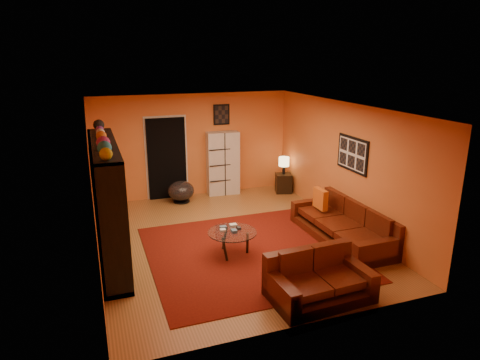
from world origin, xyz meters
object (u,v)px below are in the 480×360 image
object	(u,v)px
coffee_table	(232,234)
side_table	(283,183)
tv	(111,204)
entertainment_unit	(108,202)
loveseat	(317,279)
bowl_chair	(181,191)
table_lamp	(284,162)
storage_cabinet	(223,163)
sofa	(346,225)

from	to	relation	value
coffee_table	side_table	bearing A→B (deg)	51.08
tv	side_table	bearing A→B (deg)	-62.11
tv	side_table	distance (m)	5.12
entertainment_unit	tv	distance (m)	0.06
loveseat	bowl_chair	xyz separation A→B (m)	(-1.01, 4.92, -0.00)
loveseat	coffee_table	size ratio (longest dim) A/B	1.73
tv	bowl_chair	size ratio (longest dim) A/B	1.56
entertainment_unit	table_lamp	size ratio (longest dim) A/B	6.60
coffee_table	side_table	world-z (taller)	side_table
loveseat	side_table	xyz separation A→B (m)	(1.70, 4.79, -0.03)
coffee_table	storage_cabinet	bearing A→B (deg)	75.12
side_table	table_lamp	distance (m)	0.57
coffee_table	bowl_chair	xyz separation A→B (m)	(-0.26, 3.17, -0.12)
entertainment_unit	table_lamp	xyz separation A→B (m)	(4.53, 2.37, -0.23)
tv	loveseat	distance (m)	3.75
table_lamp	bowl_chair	bearing A→B (deg)	177.24
tv	storage_cabinet	size ratio (longest dim) A/B	0.62
loveseat	table_lamp	xyz separation A→B (m)	(1.70, 4.79, 0.53)
entertainment_unit	side_table	distance (m)	5.17
entertainment_unit	table_lamp	bearing A→B (deg)	27.64
sofa	bowl_chair	size ratio (longest dim) A/B	3.83
tv	loveseat	size ratio (longest dim) A/B	0.66
loveseat	bowl_chair	world-z (taller)	loveseat
entertainment_unit	coffee_table	size ratio (longest dim) A/B	3.38
loveseat	coffee_table	xyz separation A→B (m)	(-0.75, 1.75, 0.12)
entertainment_unit	storage_cabinet	distance (m)	4.11
side_table	tv	bearing A→B (deg)	-152.11
entertainment_unit	table_lamp	distance (m)	5.11
sofa	coffee_table	distance (m)	2.35
tv	storage_cabinet	xyz separation A→B (m)	(2.94, 2.80, -0.19)
tv	side_table	xyz separation A→B (m)	(4.47, 2.37, -0.76)
tv	sofa	bearing A→B (deg)	-99.86
coffee_table	table_lamp	bearing A→B (deg)	51.08
tv	storage_cabinet	world-z (taller)	storage_cabinet
bowl_chair	side_table	xyz separation A→B (m)	(2.71, -0.13, -0.03)
storage_cabinet	table_lamp	distance (m)	1.59
loveseat	table_lamp	size ratio (longest dim) A/B	3.38
table_lamp	coffee_table	bearing A→B (deg)	-128.92
loveseat	storage_cabinet	size ratio (longest dim) A/B	0.94
table_lamp	sofa	bearing A→B (deg)	-91.96
table_lamp	storage_cabinet	bearing A→B (deg)	164.30
entertainment_unit	storage_cabinet	xyz separation A→B (m)	(2.99, 2.80, -0.23)
bowl_chair	side_table	bearing A→B (deg)	-2.76
table_lamp	tv	bearing A→B (deg)	-152.11
coffee_table	sofa	bearing A→B (deg)	-2.17
entertainment_unit	sofa	size ratio (longest dim) A/B	1.21
tv	entertainment_unit	bearing A→B (deg)	91.05
entertainment_unit	loveseat	size ratio (longest dim) A/B	1.95
bowl_chair	side_table	distance (m)	2.72
loveseat	table_lamp	distance (m)	5.11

